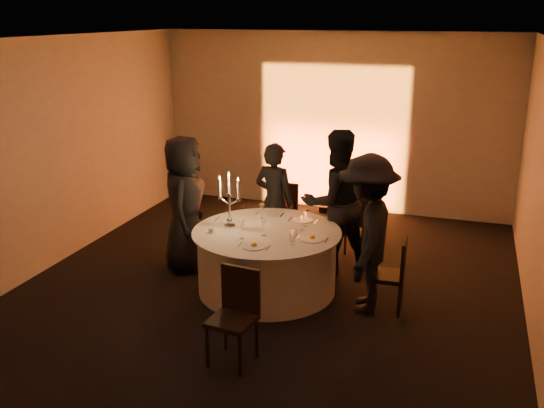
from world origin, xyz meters
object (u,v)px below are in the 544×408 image
(guest_left, at_px, (185,204))
(guest_back_left, at_px, (275,202))
(banquet_table, at_px, (267,261))
(candelabra, at_px, (229,208))
(chair_right, at_px, (394,271))
(guest_right, at_px, (367,234))
(chair_back_right, at_px, (356,218))
(chair_back_left, at_px, (287,209))
(chair_front, at_px, (236,310))
(guest_back_right, at_px, (335,202))
(coffee_cup, at_px, (211,230))
(chair_left, at_px, (183,222))

(guest_left, distance_m, guest_back_left, 1.23)
(banquet_table, height_order, candelabra, candelabra)
(banquet_table, relative_size, chair_right, 2.07)
(guest_right, bearing_deg, chair_right, 92.06)
(banquet_table, height_order, chair_back_right, chair_back_right)
(guest_back_left, bearing_deg, chair_back_right, -138.35)
(chair_right, distance_m, guest_left, 2.83)
(chair_back_left, xyz_separation_m, chair_front, (0.43, -3.12, -0.02))
(guest_back_left, relative_size, candelabra, 2.36)
(chair_back_right, relative_size, chair_front, 0.96)
(candelabra, bearing_deg, guest_right, -3.29)
(chair_back_left, bearing_deg, guest_back_right, 147.93)
(guest_back_right, bearing_deg, candelabra, -0.46)
(chair_right, height_order, chair_front, chair_front)
(guest_back_right, relative_size, coffee_cup, 17.23)
(chair_left, relative_size, coffee_cup, 8.41)
(guest_back_right, bearing_deg, guest_right, 83.89)
(chair_left, xyz_separation_m, chair_back_right, (2.24, 0.95, -0.01))
(chair_back_left, distance_m, chair_back_right, 1.01)
(banquet_table, xyz_separation_m, chair_back_right, (0.80, 1.58, 0.12))
(chair_front, bearing_deg, chair_back_left, 104.99)
(chair_front, xyz_separation_m, guest_left, (-1.46, 1.90, 0.37))
(chair_left, xyz_separation_m, guest_left, (0.20, -0.31, 0.38))
(chair_back_right, bearing_deg, candelabra, 26.01)
(chair_back_right, bearing_deg, guest_left, 6.62)
(chair_left, relative_size, candelabra, 1.33)
(chair_right, distance_m, guest_right, 0.53)
(banquet_table, distance_m, chair_back_left, 1.57)
(banquet_table, distance_m, guest_left, 1.38)
(chair_back_left, relative_size, candelabra, 1.41)
(guest_right, height_order, candelabra, guest_right)
(guest_back_right, bearing_deg, chair_back_right, -139.22)
(chair_right, distance_m, coffee_cup, 2.18)
(banquet_table, bearing_deg, candelabra, -179.82)
(banquet_table, xyz_separation_m, guest_back_left, (-0.23, 1.01, 0.43))
(chair_back_right, bearing_deg, guest_back_right, 53.18)
(banquet_table, height_order, guest_left, guest_left)
(chair_back_left, bearing_deg, guest_left, 56.92)
(chair_front, xyz_separation_m, candelabra, (-0.70, 1.58, 0.48))
(guest_back_left, bearing_deg, banquet_table, 115.59)
(chair_back_left, bearing_deg, chair_right, 144.50)
(chair_back_left, xyz_separation_m, chair_back_right, (1.01, 0.03, -0.04))
(guest_left, height_order, guest_right, guest_right)
(guest_back_left, bearing_deg, coffee_cup, 86.25)
(guest_back_right, xyz_separation_m, guest_right, (0.57, -0.94, -0.04))
(guest_back_left, distance_m, guest_right, 1.83)
(guest_back_left, bearing_deg, chair_left, 30.39)
(coffee_cup, bearing_deg, chair_right, 5.43)
(chair_left, height_order, chair_back_right, chair_left)
(guest_back_left, height_order, guest_back_right, guest_back_right)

